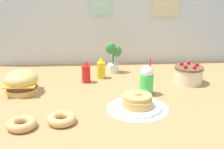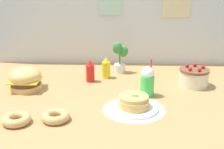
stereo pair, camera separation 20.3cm
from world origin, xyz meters
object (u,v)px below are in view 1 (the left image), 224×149
Objects in this scene: layer_cake at (189,74)px; cream_soda_cup at (147,80)px; ketchup_bottle at (86,72)px; potted_plant at (113,56)px; burger at (21,82)px; mustard_bottle at (101,68)px; donut_pink_glaze at (22,124)px; donut_chocolate at (62,119)px; pancake_stack at (137,103)px.

layer_cake is 0.83× the size of cream_soda_cup.
ketchup_bottle is (-0.79, 0.07, 0.01)m from layer_cake.
ketchup_bottle is 0.33m from potted_plant.
mustard_bottle is (0.57, 0.28, 0.00)m from burger.
burger is at bearing -154.07° from mustard_bottle.
ketchup_bottle reaches higher than donut_pink_glaze.
donut_chocolate is at bearing -146.92° from layer_cake.
potted_plant reaches higher than cream_soda_cup.
potted_plant is at bearing 32.05° from burger.
pancake_stack is at bearing -22.24° from burger.
mustard_bottle is 0.66× the size of potted_plant.
cream_soda_cup is (0.10, 0.23, 0.06)m from pancake_stack.
potted_plant is at bearing 97.67° from pancake_stack.
cream_soda_cup is 1.61× the size of donut_pink_glaze.
donut_pink_glaze is (-0.47, -0.80, -0.06)m from mustard_bottle.
mustard_bottle is at bearing 166.63° from layer_cake.
ketchup_bottle reaches higher than donut_chocolate.
cream_soda_cup is at bearing 29.68° from donut_pink_glaze.
potted_plant is at bearing 111.25° from cream_soda_cup.
ketchup_bottle is 1.08× the size of donut_chocolate.
ketchup_bottle is at bearing 78.91° from donut_chocolate.
pancake_stack is 0.60m from ketchup_bottle.
cream_soda_cup reaches higher than mustard_bottle.
burger is 0.88m from cream_soda_cup.
ketchup_bottle is 1.08× the size of donut_pink_glaze.
layer_cake is 0.42m from cream_soda_cup.
donut_chocolate is at bearing -144.57° from cream_soda_cup.
donut_pink_glaze is 0.61× the size of potted_plant.
ketchup_bottle is at bearing -142.61° from mustard_bottle.
potted_plant is (-0.20, 0.51, 0.04)m from cream_soda_cup.
mustard_bottle is 0.67× the size of cream_soda_cup.
potted_plant is (0.11, 0.15, 0.06)m from mustard_bottle.
ketchup_bottle is 0.66× the size of potted_plant.
ketchup_bottle is at bearing 175.05° from layer_cake.
layer_cake is at bearing -28.46° from potted_plant.
donut_pink_glaze is at bearing -168.54° from donut_chocolate.
layer_cake is 1.34× the size of donut_pink_glaze.
potted_plant reaches higher than mustard_bottle.
mustard_bottle is 0.48m from cream_soda_cup.
pancake_stack is 1.11× the size of potted_plant.
donut_pink_glaze is (-0.77, -0.44, -0.08)m from cream_soda_cup.
mustard_bottle is at bearing 37.39° from ketchup_bottle.
layer_cake reaches higher than donut_chocolate.
mustard_bottle is 0.19m from potted_plant.
ketchup_bottle is 0.15m from mustard_bottle.
cream_soda_cup is at bearing -50.07° from mustard_bottle.
donut_chocolate is at bearing -108.23° from mustard_bottle.
burger is at bearing 174.40° from cream_soda_cup.
mustard_bottle is at bearing 25.93° from burger.
potted_plant is at bearing 151.54° from layer_cake.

